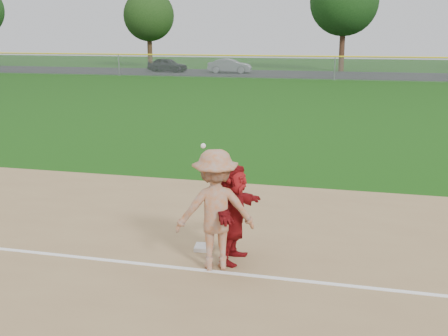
% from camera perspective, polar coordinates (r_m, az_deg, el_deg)
% --- Properties ---
extents(ground, '(160.00, 160.00, 0.00)m').
position_cam_1_polar(ground, '(10.67, -2.01, -8.66)').
color(ground, '#16470D').
rests_on(ground, ground).
extents(foul_line, '(60.00, 0.10, 0.01)m').
position_cam_1_polar(foul_line, '(9.96, -3.31, -10.22)').
color(foul_line, white).
rests_on(foul_line, infield_dirt).
extents(parking_asphalt, '(120.00, 10.00, 0.01)m').
position_cam_1_polar(parking_asphalt, '(55.69, 11.50, 9.25)').
color(parking_asphalt, black).
rests_on(parking_asphalt, ground).
extents(first_base, '(0.38, 0.38, 0.08)m').
position_cam_1_polar(first_base, '(10.79, -2.05, -8.06)').
color(first_base, silver).
rests_on(first_base, infield_dirt).
extents(base_runner, '(0.74, 1.74, 1.82)m').
position_cam_1_polar(base_runner, '(10.00, 0.92, -4.54)').
color(base_runner, maroon).
rests_on(base_runner, infield_dirt).
extents(car_left, '(4.43, 2.46, 1.43)m').
position_cam_1_polar(car_left, '(59.07, -5.78, 10.39)').
color(car_left, black).
rests_on(car_left, parking_asphalt).
extents(car_mid, '(4.43, 1.87, 1.42)m').
position_cam_1_polar(car_mid, '(57.11, 0.58, 10.34)').
color(car_mid, slate).
rests_on(car_mid, parking_asphalt).
extents(first_base_play, '(1.56, 1.23, 2.14)m').
position_cam_1_polar(first_base_play, '(9.66, -0.89, -4.28)').
color(first_base_play, gray).
rests_on(first_base_play, infield_dirt).
extents(outfield_fence, '(110.00, 0.12, 110.00)m').
position_cam_1_polar(outfield_fence, '(49.59, 11.23, 11.01)').
color(outfield_fence, '#999EA0').
rests_on(outfield_fence, ground).
extents(tree_1, '(5.80, 5.80, 8.75)m').
position_cam_1_polar(tree_1, '(67.23, -7.65, 15.08)').
color(tree_1, '#392614').
rests_on(tree_1, ground).
extents(tree_2, '(7.00, 7.00, 10.58)m').
position_cam_1_polar(tree_2, '(61.11, 12.11, 16.22)').
color(tree_2, '#3C2315').
rests_on(tree_2, ground).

